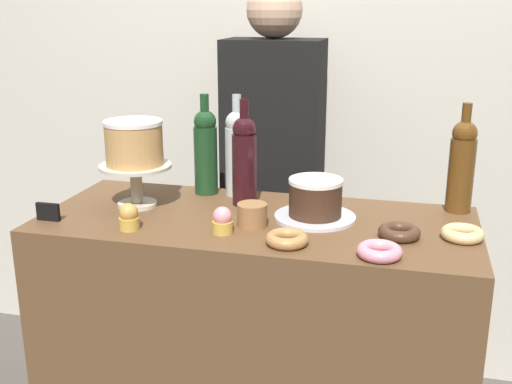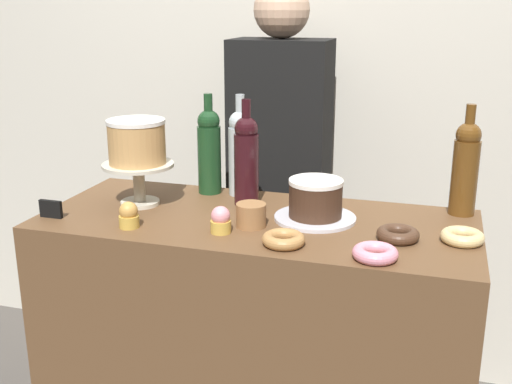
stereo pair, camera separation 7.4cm
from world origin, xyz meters
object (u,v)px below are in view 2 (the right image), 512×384
object	(u,v)px
white_layer_cake	(137,142)
chocolate_round_cake	(316,198)
wine_bottle_dark_red	(246,159)
wine_bottle_amber	(465,167)
cupcake_strawberry	(221,220)
donut_maple	(283,239)
cake_stand_pedestal	(139,177)
donut_pink	(375,253)
donut_chocolate	(398,234)
barista_figure	(280,189)
wine_bottle_green	(209,150)
cookie_stack	(251,215)
wine_bottle_clear	(240,151)
cupcake_caramel	(129,215)
price_sign_chalkboard	(51,209)
donut_glazed	(462,237)

from	to	relation	value
white_layer_cake	chocolate_round_cake	bearing A→B (deg)	1.71
white_layer_cake	wine_bottle_dark_red	world-z (taller)	wine_bottle_dark_red
chocolate_round_cake	wine_bottle_amber	distance (m)	0.45
cupcake_strawberry	donut_maple	bearing A→B (deg)	-12.58
cake_stand_pedestal	white_layer_cake	size ratio (longest dim) A/B	1.24
wine_bottle_dark_red	cupcake_strawberry	bearing A→B (deg)	-87.95
cake_stand_pedestal	donut_pink	distance (m)	0.78
donut_chocolate	barista_figure	bearing A→B (deg)	127.14
wine_bottle_green	cookie_stack	bearing A→B (deg)	-50.45
wine_bottle_clear	donut_maple	world-z (taller)	wine_bottle_clear
wine_bottle_dark_red	donut_pink	size ratio (longest dim) A/B	2.91
cupcake_strawberry	barista_figure	distance (m)	0.74
wine_bottle_dark_red	cupcake_caramel	bearing A→B (deg)	-129.96
price_sign_chalkboard	donut_pink	bearing A→B (deg)	-2.56
cake_stand_pedestal	donut_maple	bearing A→B (deg)	-21.75
cupcake_caramel	price_sign_chalkboard	size ratio (longest dim) A/B	1.06
cake_stand_pedestal	cupcake_strawberry	size ratio (longest dim) A/B	2.93
cake_stand_pedestal	price_sign_chalkboard	size ratio (longest dim) A/B	3.11
donut_chocolate	wine_bottle_amber	bearing A→B (deg)	59.33
cupcake_caramel	cookie_stack	bearing A→B (deg)	18.14
cupcake_caramel	donut_maple	distance (m)	0.44
white_layer_cake	chocolate_round_cake	world-z (taller)	white_layer_cake
cupcake_strawberry	cookie_stack	world-z (taller)	cupcake_strawberry
donut_maple	cookie_stack	distance (m)	0.17
chocolate_round_cake	wine_bottle_clear	bearing A→B (deg)	148.07
cupcake_caramel	barista_figure	size ratio (longest dim) A/B	0.05
wine_bottle_amber	donut_chocolate	world-z (taller)	wine_bottle_amber
donut_maple	wine_bottle_dark_red	bearing A→B (deg)	122.83
wine_bottle_dark_red	wine_bottle_green	xyz separation A→B (m)	(-0.15, 0.08, 0.00)
wine_bottle_dark_red	price_sign_chalkboard	size ratio (longest dim) A/B	4.65
donut_glazed	cookie_stack	size ratio (longest dim) A/B	1.33
wine_bottle_green	cake_stand_pedestal	bearing A→B (deg)	-131.36
donut_chocolate	wine_bottle_green	bearing A→B (deg)	157.14
donut_glazed	barista_figure	bearing A→B (deg)	136.57
cupcake_caramel	price_sign_chalkboard	bearing A→B (deg)	177.92
donut_chocolate	white_layer_cake	bearing A→B (deg)	174.14
cake_stand_pedestal	wine_bottle_clear	world-z (taller)	wine_bottle_clear
white_layer_cake	barista_figure	distance (m)	0.70
donut_pink	wine_bottle_clear	bearing A→B (deg)	138.77
donut_pink	cookie_stack	size ratio (longest dim) A/B	1.33
wine_bottle_green	barista_figure	xyz separation A→B (m)	(0.14, 0.38, -0.23)
cake_stand_pedestal	donut_glazed	world-z (taller)	cake_stand_pedestal
cake_stand_pedestal	wine_bottle_green	bearing A→B (deg)	48.64
wine_bottle_green	donut_maple	distance (m)	0.54
barista_figure	chocolate_round_cake	bearing A→B (deg)	-65.67
wine_bottle_amber	cookie_stack	distance (m)	0.64
cake_stand_pedestal	wine_bottle_dark_red	distance (m)	0.33
white_layer_cake	cookie_stack	size ratio (longest dim) A/B	2.09
wine_bottle_green	wine_bottle_clear	size ratio (longest dim) A/B	1.00
wine_bottle_green	donut_glazed	distance (m)	0.83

